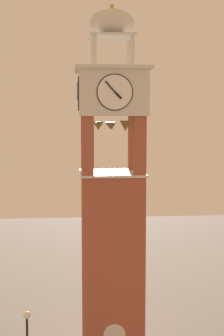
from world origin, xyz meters
The scene contains 3 objects.
clock_tower centered at (0.00, 0.00, 7.78)m, with size 3.69×3.69×18.88m.
lamp_post centered at (-4.30, -1.54, 2.69)m, with size 0.36×0.36×3.88m.
shrub_near_entry centered at (-0.36, 4.79, 0.41)m, with size 0.81×0.81×0.82m, color #234C28.
Camera 1 is at (-2.03, -25.54, 13.42)m, focal length 54.00 mm.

